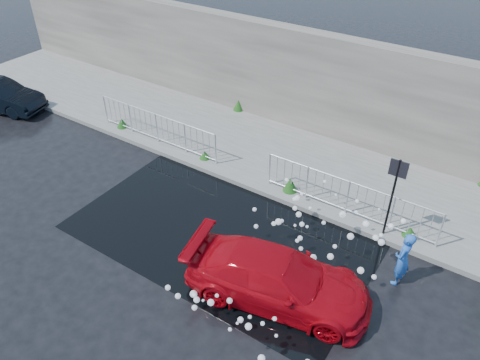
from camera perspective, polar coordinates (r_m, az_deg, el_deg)
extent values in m
plane|color=black|center=(12.58, -6.37, -7.77)|extent=(90.00, 90.00, 0.00)
cube|color=slate|center=(15.80, 5.05, 2.89)|extent=(30.00, 4.00, 0.15)
cube|color=slate|center=(14.37, 1.12, -0.69)|extent=(30.00, 0.25, 0.16)
cube|color=#565048|center=(16.68, 9.18, 11.58)|extent=(30.00, 0.60, 3.50)
cube|color=black|center=(12.91, -1.84, -6.09)|extent=(8.00, 5.00, 0.01)
cylinder|color=black|center=(12.48, 17.90, -2.47)|extent=(0.06, 0.06, 2.50)
cube|color=black|center=(11.91, 18.77, 1.31)|extent=(0.45, 0.04, 0.45)
cylinder|color=silver|center=(18.04, -16.06, 8.31)|extent=(0.05, 0.05, 1.10)
cylinder|color=silver|center=(14.96, -2.98, 3.78)|extent=(0.05, 0.05, 1.10)
cylinder|color=silver|center=(16.14, -10.29, 7.90)|extent=(5.00, 0.04, 0.04)
cylinder|color=silver|center=(16.60, -9.95, 5.00)|extent=(5.00, 0.04, 0.04)
cylinder|color=silver|center=(14.05, 3.63, 1.38)|extent=(0.05, 0.05, 1.10)
cylinder|color=silver|center=(12.87, 23.24, -5.72)|extent=(0.05, 0.05, 1.10)
cylinder|color=silver|center=(12.93, 13.28, -0.23)|extent=(5.00, 0.04, 0.04)
cylinder|color=silver|center=(13.50, 12.74, -3.49)|extent=(5.00, 0.04, 0.04)
cone|color=#144C17|center=(17.76, -14.20, 6.79)|extent=(0.40, 0.40, 0.35)
cone|color=#144C17|center=(15.48, -4.32, 3.10)|extent=(0.36, 0.36, 0.27)
cone|color=#144C17|center=(14.01, 6.15, -0.53)|extent=(0.44, 0.44, 0.45)
cone|color=#144C17|center=(13.22, 20.00, -5.93)|extent=(0.38, 0.38, 0.28)
cone|color=#144C17|center=(18.42, -0.18, 9.14)|extent=(0.42, 0.42, 0.42)
sphere|color=white|center=(11.49, 14.16, -12.36)|extent=(0.17, 0.17, 0.17)
sphere|color=white|center=(12.40, 7.17, -4.19)|extent=(0.15, 0.15, 0.15)
sphere|color=white|center=(11.58, 14.49, -10.63)|extent=(0.17, 0.17, 0.17)
sphere|color=white|center=(12.82, 7.54, -1.68)|extent=(0.09, 0.09, 0.09)
sphere|color=white|center=(12.17, 15.10, -5.19)|extent=(0.17, 0.17, 0.17)
sphere|color=white|center=(12.52, 16.58, -3.43)|extent=(0.06, 0.06, 0.06)
sphere|color=white|center=(11.75, 8.65, -9.74)|extent=(0.17, 0.17, 0.17)
sphere|color=white|center=(11.59, 16.02, -11.30)|extent=(0.12, 0.12, 0.12)
sphere|color=white|center=(11.87, 11.49, -7.94)|extent=(0.11, 0.11, 0.11)
sphere|color=white|center=(12.58, 1.78, -3.60)|extent=(0.12, 0.12, 0.12)
sphere|color=white|center=(12.42, 19.29, -4.74)|extent=(0.14, 0.14, 0.14)
sphere|color=white|center=(13.01, 5.71, 0.01)|extent=(0.12, 0.12, 0.12)
sphere|color=white|center=(12.26, 6.72, -5.52)|extent=(0.07, 0.07, 0.07)
sphere|color=white|center=(12.68, 14.07, -2.50)|extent=(0.10, 0.10, 0.10)
sphere|color=white|center=(12.37, 13.98, -3.80)|extent=(0.09, 0.09, 0.09)
sphere|color=white|center=(12.74, 6.65, -2.33)|extent=(0.12, 0.12, 0.12)
sphere|color=white|center=(12.27, 5.13, -4.98)|extent=(0.10, 0.10, 0.10)
sphere|color=white|center=(12.16, 10.17, -5.14)|extent=(0.11, 0.11, 0.11)
sphere|color=white|center=(12.08, 1.70, -7.91)|extent=(0.13, 0.13, 0.13)
sphere|color=white|center=(11.88, 16.86, -7.27)|extent=(0.17, 0.17, 0.17)
sphere|color=white|center=(12.68, 6.98, -2.17)|extent=(0.15, 0.15, 0.15)
sphere|color=white|center=(12.15, 17.91, -5.38)|extent=(0.14, 0.14, 0.14)
sphere|color=white|center=(11.55, 8.91, -9.34)|extent=(0.17, 0.17, 0.17)
sphere|color=white|center=(11.63, 10.97, -9.15)|extent=(0.16, 0.16, 0.16)
sphere|color=white|center=(12.57, 6.71, -3.43)|extent=(0.13, 0.13, 0.13)
sphere|color=white|center=(12.02, 6.98, -7.35)|extent=(0.10, 0.10, 0.10)
sphere|color=white|center=(12.20, 4.13, -5.33)|extent=(0.12, 0.12, 0.12)
sphere|color=white|center=(12.65, 11.60, -1.79)|extent=(0.07, 0.07, 0.07)
sphere|color=white|center=(12.14, 4.70, -5.10)|extent=(0.17, 0.17, 0.17)
sphere|color=white|center=(11.79, 7.13, -10.25)|extent=(0.09, 0.09, 0.09)
sphere|color=white|center=(11.89, 16.19, -6.77)|extent=(0.15, 0.15, 0.15)
sphere|color=white|center=(11.89, 5.63, -8.78)|extent=(0.15, 0.15, 0.15)
sphere|color=white|center=(11.86, 7.44, -8.29)|extent=(0.11, 0.11, 0.11)
sphere|color=white|center=(11.66, 7.17, -10.96)|extent=(0.18, 0.18, 0.18)
sphere|color=white|center=(12.33, 1.97, -5.67)|extent=(0.12, 0.12, 0.12)
sphere|color=white|center=(12.98, 10.27, -0.18)|extent=(0.09, 0.09, 0.09)
sphere|color=white|center=(11.89, 13.33, -6.70)|extent=(0.17, 0.17, 0.17)
sphere|color=white|center=(12.14, 8.18, -5.65)|extent=(0.08, 0.08, 0.08)
sphere|color=white|center=(12.03, 3.56, -7.84)|extent=(0.11, 0.11, 0.11)
sphere|color=white|center=(12.02, 7.33, -7.04)|extent=(0.13, 0.13, 0.13)
sphere|color=white|center=(12.33, 8.55, -3.41)|extent=(0.08, 0.08, 0.08)
sphere|color=white|center=(12.42, 12.40, -4.14)|extent=(0.18, 0.18, 0.18)
sphere|color=white|center=(11.33, 14.51, -12.44)|extent=(0.09, 0.09, 0.09)
sphere|color=white|center=(11.97, 16.81, -6.44)|extent=(0.10, 0.10, 0.10)
sphere|color=white|center=(12.17, 7.55, -5.37)|extent=(0.13, 0.13, 0.13)
sphere|color=white|center=(12.29, 12.27, -4.07)|extent=(0.08, 0.08, 0.08)
sphere|color=white|center=(9.78, -0.34, -17.07)|extent=(0.06, 0.06, 0.06)
sphere|color=white|center=(11.13, -5.69, -13.66)|extent=(0.18, 0.18, 0.18)
sphere|color=white|center=(9.86, -5.57, -15.23)|extent=(0.12, 0.12, 0.12)
sphere|color=white|center=(10.32, -2.84, -13.89)|extent=(0.09, 0.09, 0.09)
sphere|color=white|center=(9.85, 2.77, -17.07)|extent=(0.09, 0.09, 0.09)
sphere|color=white|center=(9.99, 4.44, -18.40)|extent=(0.07, 0.07, 0.07)
sphere|color=white|center=(10.38, 0.05, -16.67)|extent=(0.13, 0.13, 0.13)
sphere|color=white|center=(10.58, -5.31, -14.33)|extent=(0.14, 0.14, 0.14)
sphere|color=white|center=(10.17, -3.59, -14.68)|extent=(0.15, 0.15, 0.15)
sphere|color=white|center=(9.47, -1.23, -17.74)|extent=(0.08, 0.08, 0.08)
sphere|color=white|center=(10.10, -7.58, -13.85)|extent=(0.13, 0.13, 0.13)
sphere|color=white|center=(10.29, -8.80, -12.83)|extent=(0.12, 0.12, 0.12)
sphere|color=white|center=(10.39, -5.62, -13.80)|extent=(0.09, 0.09, 0.09)
sphere|color=white|center=(10.58, -1.29, -14.49)|extent=(0.14, 0.14, 0.14)
sphere|color=white|center=(9.52, 1.04, -17.43)|extent=(0.14, 0.14, 0.14)
sphere|color=white|center=(9.20, 2.63, -20.89)|extent=(0.14, 0.14, 0.14)
sphere|color=white|center=(10.36, -4.53, -14.43)|extent=(0.06, 0.06, 0.06)
sphere|color=white|center=(10.31, 4.24, -16.51)|extent=(0.10, 0.10, 0.10)
sphere|color=white|center=(10.14, 1.20, -16.35)|extent=(0.08, 0.08, 0.08)
imported|color=#B30711|center=(10.85, 4.67, -11.89)|extent=(4.54, 2.59, 1.24)
imported|color=black|center=(20.89, -27.24, 9.12)|extent=(3.73, 2.06, 1.17)
imported|color=blue|center=(11.70, 19.21, -9.09)|extent=(0.40, 0.57, 1.49)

